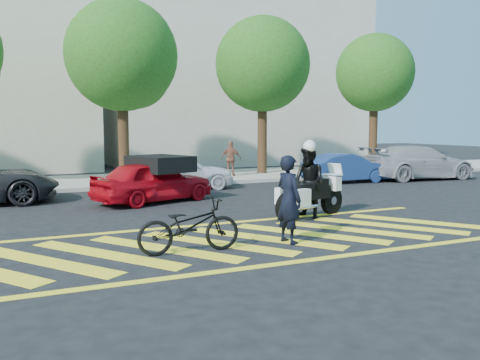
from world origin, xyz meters
name	(u,v)px	position (x,y,z in m)	size (l,w,h in m)	color
ground	(244,240)	(0.00, 0.00, 0.00)	(90.00, 90.00, 0.00)	black
sidewalk	(125,180)	(0.00, 12.00, 0.07)	(60.00, 5.00, 0.15)	#9E998E
crosswalk	(242,240)	(-0.04, 0.00, 0.00)	(12.33, 4.00, 0.01)	yellow
building_right	(234,77)	(9.00, 21.00, 5.50)	(16.00, 8.00, 11.00)	beige
tree_center	(124,60)	(0.13, 12.06, 5.10)	(4.60, 4.60, 7.56)	black
tree_right	(264,68)	(6.63, 12.06, 5.05)	(4.40, 4.40, 7.41)	black
tree_far_right	(376,76)	(13.13, 12.06, 4.94)	(4.00, 4.00, 7.10)	black
officer_bike	(289,199)	(0.75, -0.56, 0.90)	(0.65, 0.43, 1.79)	black
bicycle	(189,226)	(-1.36, -0.51, 0.51)	(0.68, 1.96, 1.03)	black
police_motorcycle	(310,195)	(2.65, 1.67, 0.59)	(2.40, 1.17, 1.09)	black
officer_moto	(309,182)	(2.63, 1.68, 0.93)	(0.90, 0.70, 1.86)	black
red_convertible	(153,181)	(-0.34, 5.96, 0.66)	(1.55, 3.85, 1.31)	#B10812
parked_mid_right	(179,171)	(1.36, 8.72, 0.69)	(1.62, 4.03, 1.37)	silver
parked_right	(346,168)	(8.44, 8.04, 0.61)	(1.30, 3.72, 1.22)	navy
parked_far_right	(418,162)	(12.15, 7.80, 0.75)	(2.11, 5.18, 1.50)	#94969B
pedestrian_right	(231,158)	(4.58, 11.27, 0.92)	(0.91, 0.38, 1.55)	brown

